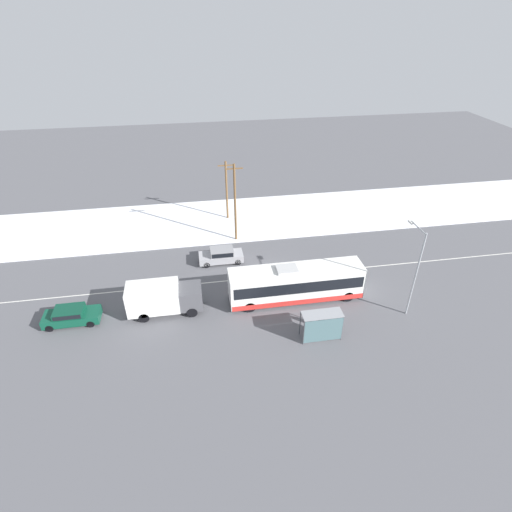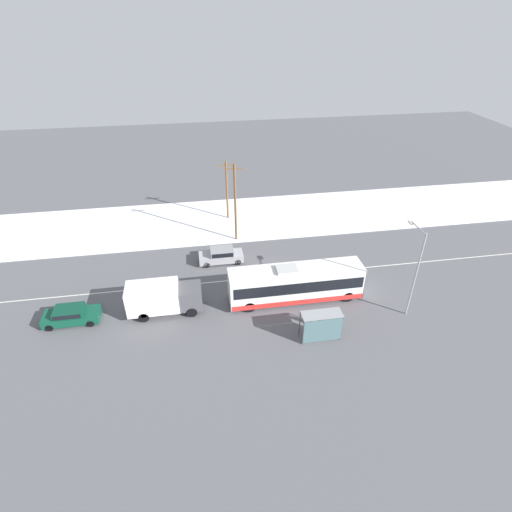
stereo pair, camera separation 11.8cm
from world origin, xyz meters
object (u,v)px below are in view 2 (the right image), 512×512
object	(u,v)px
parked_car_near_truck	(71,315)
pedestrian_at_stop	(322,318)
city_bus	(296,283)
box_truck	(163,297)
bus_shelter	(322,323)
utility_pole_snowlot	(227,190)
streetlamp	(415,263)
utility_pole_roadside	(235,202)
sedan_car	(221,255)

from	to	relation	value
parked_car_near_truck	pedestrian_at_stop	size ratio (longest dim) A/B	2.83
city_bus	pedestrian_at_stop	xyz separation A→B (m)	(1.15, -4.04, -0.67)
box_truck	pedestrian_at_stop	world-z (taller)	box_truck
box_truck	bus_shelter	distance (m)	13.36
utility_pole_snowlot	pedestrian_at_stop	bearing A→B (deg)	-75.15
city_bus	streetlamp	xyz separation A→B (m)	(8.82, -3.11, 3.28)
box_truck	streetlamp	distance (m)	20.82
bus_shelter	streetlamp	xyz separation A→B (m)	(8.09, 2.28, 3.24)
city_bus	box_truck	distance (m)	11.48
utility_pole_roadside	utility_pole_snowlot	size ratio (longest dim) A/B	1.21
streetlamp	utility_pole_snowlot	bearing A→B (deg)	123.75
sedan_car	utility_pole_roadside	world-z (taller)	utility_pole_roadside
sedan_car	utility_pole_roadside	bearing A→B (deg)	-115.81
bus_shelter	box_truck	bearing A→B (deg)	156.04
city_bus	sedan_car	bearing A→B (deg)	130.35
parked_car_near_truck	bus_shelter	size ratio (longest dim) A/B	1.42
box_truck	parked_car_near_truck	world-z (taller)	box_truck
streetlamp	bus_shelter	bearing A→B (deg)	-164.28
bus_shelter	streetlamp	size ratio (longest dim) A/B	0.40
streetlamp	utility_pole_roadside	xyz separation A→B (m)	(-12.75, 14.29, -0.33)
bus_shelter	utility_pole_snowlot	distance (m)	22.59
pedestrian_at_stop	sedan_car	bearing A→B (deg)	122.74
utility_pole_roadside	pedestrian_at_stop	bearing A→B (deg)	-71.54
pedestrian_at_stop	streetlamp	distance (m)	8.67
utility_pole_snowlot	city_bus	bearing A→B (deg)	-75.40
sedan_car	streetlamp	world-z (taller)	streetlamp
box_truck	utility_pole_roadside	bearing A→B (deg)	55.86
parked_car_near_truck	bus_shelter	distance (m)	20.42
bus_shelter	utility_pole_snowlot	world-z (taller)	utility_pole_snowlot
city_bus	sedan_car	size ratio (longest dim) A/B	2.65
pedestrian_at_stop	streetlamp	size ratio (longest dim) A/B	0.20
city_bus	utility_pole_snowlot	distance (m)	17.22
city_bus	bus_shelter	size ratio (longest dim) A/B	3.74
streetlamp	utility_pole_roadside	world-z (taller)	utility_pole_roadside
city_bus	sedan_car	xyz separation A→B (m)	(-5.95, 7.01, -0.82)
bus_shelter	streetlamp	world-z (taller)	streetlamp
parked_car_near_truck	utility_pole_roadside	distance (m)	19.18
parked_car_near_truck	streetlamp	bearing A→B (deg)	-6.20
sedan_car	parked_car_near_truck	distance (m)	14.83
sedan_car	utility_pole_snowlot	distance (m)	10.12
sedan_car	utility_pole_snowlot	size ratio (longest dim) A/B	0.61
utility_pole_snowlot	utility_pole_roadside	bearing A→B (deg)	-86.00
city_bus	sedan_car	distance (m)	9.23
bus_shelter	utility_pole_roadside	xyz separation A→B (m)	(-4.66, 16.57, 2.90)
streetlamp	parked_car_near_truck	bearing A→B (deg)	173.80
utility_pole_roadside	city_bus	bearing A→B (deg)	-70.63
utility_pole_roadside	utility_pole_snowlot	world-z (taller)	utility_pole_roadside
pedestrian_at_stop	utility_pole_roadside	distance (m)	16.45
utility_pole_roadside	streetlamp	bearing A→B (deg)	-48.26
city_bus	streetlamp	world-z (taller)	streetlamp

